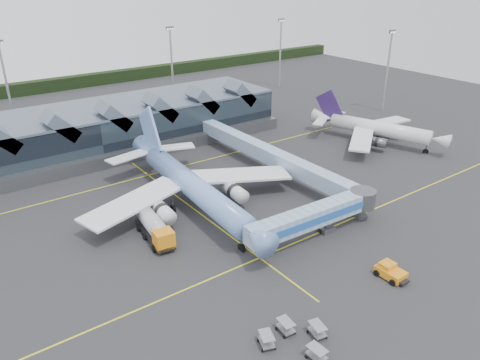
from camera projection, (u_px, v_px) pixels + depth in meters
ground at (228, 234)px, 72.92m from camera, size 260.00×260.00×0.00m
taxi_stripes at (195, 210)px, 80.26m from camera, size 120.00×60.00×0.01m
tree_line_far at (37, 87)px, 152.90m from camera, size 260.00×4.00×4.00m
terminal at (87, 132)px, 102.96m from camera, size 90.00×22.25×12.52m
light_masts at (158, 71)px, 125.07m from camera, size 132.40×42.56×22.45m
main_airliner at (190, 184)px, 79.77m from camera, size 39.07×45.02×14.45m
regional_jet at (375, 128)px, 109.44m from camera, size 28.71×32.15×11.29m
jet_bridge at (322, 214)px, 71.66m from camera, size 24.66×4.58×5.22m
fuel_truck at (154, 226)px, 71.15m from camera, size 4.15×11.23×3.73m
pushback_tug at (390, 272)px, 62.57m from camera, size 2.84×4.44×1.94m
baggage_carts at (296, 337)px, 51.62m from camera, size 7.60×7.30×1.52m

